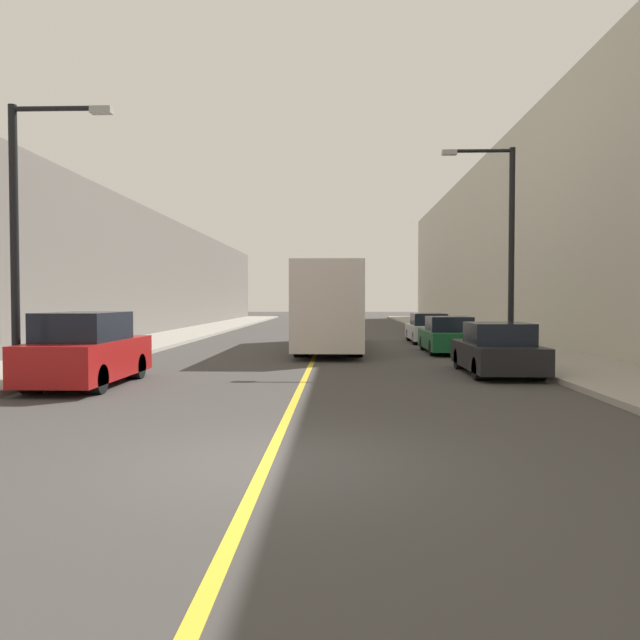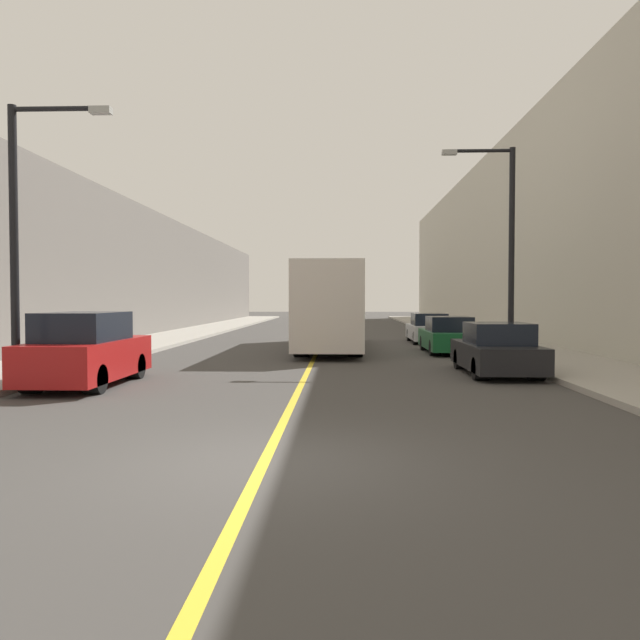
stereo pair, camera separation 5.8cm
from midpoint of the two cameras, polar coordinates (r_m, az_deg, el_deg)
ground_plane at (r=8.41m, az=-5.00°, el=-12.93°), size 200.00×200.00×0.00m
sidewalk_left at (r=39.24m, az=-11.67°, el=-1.18°), size 3.61×72.00×0.15m
sidewalk_right at (r=38.82m, az=12.90°, el=-1.22°), size 3.61×72.00×0.15m
building_row_left at (r=40.29m, az=-16.98°, el=4.04°), size 4.00×72.00×7.43m
building_row_right at (r=39.81m, az=18.38°, el=6.86°), size 4.00×72.00×11.33m
road_center_line at (r=38.14m, az=0.55°, el=-1.33°), size 0.16×72.00×0.01m
bus at (r=26.88m, az=0.99°, el=1.33°), size 2.58×11.65×3.54m
parked_suv_left at (r=16.54m, az=-20.50°, el=-2.73°), size 1.86×4.46×1.83m
car_right_near at (r=18.52m, az=15.94°, el=-2.76°), size 1.86×4.32×1.49m
car_right_mid at (r=25.49m, az=11.71°, el=-1.48°), size 1.85×4.44×1.47m
car_right_far at (r=31.35m, az=9.94°, el=-0.85°), size 1.80×4.45×1.46m
street_lamp_left at (r=16.57m, az=-25.39°, el=7.97°), size 2.48×0.24×6.60m
street_lamp_right at (r=22.33m, az=16.64°, el=7.19°), size 2.48×0.24×7.15m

